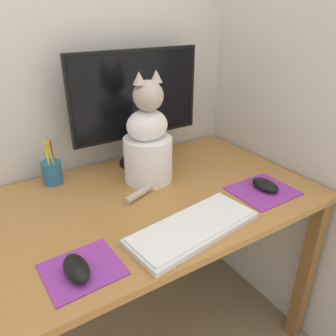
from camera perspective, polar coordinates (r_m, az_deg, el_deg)
ground_plane at (r=1.70m, az=-1.59°, el=-26.81°), size 12.00×12.00×0.00m
wall_back at (r=1.39m, az=-11.28°, el=21.24°), size 7.00×0.04×2.50m
wall_side_right at (r=1.43m, az=20.24°, el=20.36°), size 0.04×7.00×2.50m
desk at (r=1.25m, az=-1.95°, el=-8.88°), size 1.14×0.73×0.75m
monitor at (r=1.34m, az=-5.47°, el=11.48°), size 0.55×0.17×0.47m
keyboard at (r=1.01m, az=4.42°, el=-10.29°), size 0.44×0.22×0.02m
mousepad_left at (r=0.91m, az=-14.66°, el=-16.72°), size 0.20×0.18×0.00m
mousepad_right at (r=1.26m, az=16.16°, el=-3.85°), size 0.22×0.20×0.00m
computer_mouse_left at (r=0.89m, az=-15.67°, el=-16.46°), size 0.06×0.11×0.04m
computer_mouse_right at (r=1.26m, az=16.58°, el=-2.82°), size 0.07×0.11×0.03m
cat at (r=1.23m, az=-3.52°, el=4.43°), size 0.26×0.23×0.42m
pen_cup at (r=1.32m, az=-19.54°, el=-0.65°), size 0.07×0.07×0.18m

